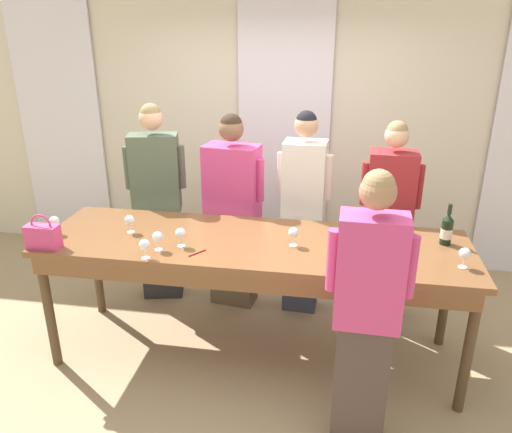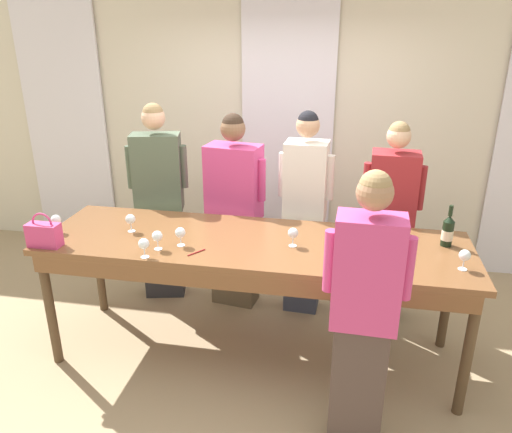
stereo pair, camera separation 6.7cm
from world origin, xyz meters
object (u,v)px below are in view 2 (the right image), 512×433
object	(u,v)px
tasting_bar	(253,253)
wine_glass_back_left	(56,220)
wine_glass_front_mid	(293,234)
wine_glass_front_right	(180,233)
wine_glass_center_right	(130,220)
guest_olive_jacket	(160,202)
wine_glass_back_mid	(157,236)
wine_glass_front_left	(384,217)
wine_glass_center_mid	(144,244)
guest_striped_shirt	(390,223)
host_pouring	(364,313)
guest_cream_sweater	(305,213)
handbag	(44,234)
wine_glass_center_left	(465,256)
wine_bottle	(448,231)
guest_pink_top	(234,212)

from	to	relation	value
tasting_bar	wine_glass_back_left	size ratio (longest dim) A/B	22.53
wine_glass_front_mid	wine_glass_front_right	world-z (taller)	same
wine_glass_center_right	guest_olive_jacket	distance (m)	0.77
wine_glass_back_mid	wine_glass_front_left	bearing A→B (deg)	23.21
guest_olive_jacket	wine_glass_center_mid	bearing A→B (deg)	-73.54
guest_striped_shirt	host_pouring	size ratio (longest dim) A/B	0.99
wine_glass_front_left	wine_glass_back_mid	world-z (taller)	same
wine_glass_front_mid	host_pouring	size ratio (longest dim) A/B	0.08
wine_glass_front_mid	guest_cream_sweater	world-z (taller)	guest_cream_sweater
handbag	guest_olive_jacket	world-z (taller)	guest_olive_jacket
wine_glass_center_right	wine_glass_front_mid	bearing A→B (deg)	-1.51
tasting_bar	wine_glass_front_right	world-z (taller)	wine_glass_front_right
handbag	wine_glass_front_mid	xyz separation A→B (m)	(1.70, 0.32, 0.00)
wine_glass_front_left	wine_glass_center_left	distance (m)	0.75
wine_glass_back_left	wine_glass_back_mid	distance (m)	0.86
wine_glass_center_mid	guest_cream_sweater	distance (m)	1.50
wine_bottle	guest_cream_sweater	distance (m)	1.21
handbag	wine_glass_back_left	bearing A→B (deg)	102.58
wine_glass_front_right	guest_striped_shirt	xyz separation A→B (m)	(1.48, 0.93, -0.19)
guest_olive_jacket	wine_glass_back_mid	bearing A→B (deg)	-69.42
wine_glass_front_mid	wine_glass_center_right	distance (m)	1.21
wine_glass_center_mid	host_pouring	bearing A→B (deg)	-12.55
wine_glass_front_mid	wine_glass_front_right	size ratio (longest dim) A/B	1.00
guest_olive_jacket	guest_cream_sweater	size ratio (longest dim) A/B	1.01
wine_glass_front_right	wine_glass_back_left	distance (m)	0.98
guest_olive_jacket	handbag	bearing A→B (deg)	-110.30
wine_glass_back_mid	host_pouring	distance (m)	1.47
handbag	wine_glass_back_mid	size ratio (longest dim) A/B	1.83
wine_glass_center_right	wine_glass_back_mid	size ratio (longest dim) A/B	1.00
wine_glass_back_mid	guest_olive_jacket	bearing A→B (deg)	110.58
wine_glass_front_right	host_pouring	bearing A→B (deg)	-23.27
handbag	guest_striped_shirt	bearing A→B (deg)	24.74
tasting_bar	wine_glass_center_mid	xyz separation A→B (m)	(-0.66, -0.37, 0.18)
host_pouring	guest_striped_shirt	bearing A→B (deg)	81.13
tasting_bar	wine_glass_back_mid	size ratio (longest dim) A/B	22.53
guest_cream_sweater	host_pouring	distance (m)	1.54
wine_glass_back_left	wine_glass_front_right	bearing A→B (deg)	-3.33
guest_pink_top	guest_striped_shirt	distance (m)	1.32
tasting_bar	guest_pink_top	world-z (taller)	guest_pink_top
wine_glass_back_left	wine_glass_front_mid	bearing A→B (deg)	2.66
wine_glass_front_left	wine_glass_front_mid	bearing A→B (deg)	-145.46
host_pouring	wine_bottle	bearing A→B (deg)	57.33
wine_glass_front_right	guest_striped_shirt	distance (m)	1.76
wine_glass_front_right	guest_cream_sweater	world-z (taller)	guest_cream_sweater
guest_olive_jacket	guest_pink_top	bearing A→B (deg)	0.00
wine_glass_front_right	guest_pink_top	distance (m)	0.96
wine_glass_back_left	guest_cream_sweater	xyz separation A→B (m)	(1.76, 0.87, -0.15)
tasting_bar	guest_cream_sweater	distance (m)	0.83
wine_glass_center_mid	wine_glass_front_mid	bearing A→B (deg)	20.79
wine_bottle	wine_glass_front_right	distance (m)	1.85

